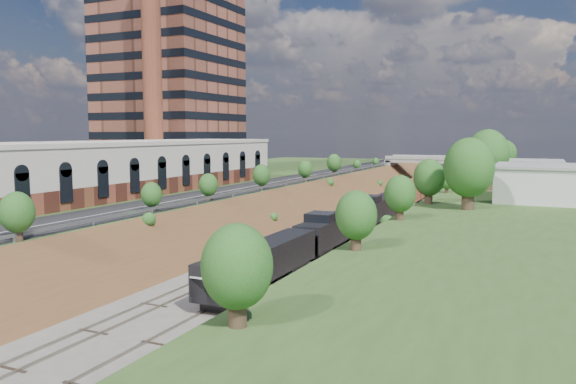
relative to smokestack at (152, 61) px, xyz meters
name	(u,v)px	position (x,y,z in m)	size (l,w,h in m)	color
ground	(52,373)	(36.00, -56.00, -25.00)	(400.00, 400.00, 0.00)	#6B665B
platform_left	(183,194)	(3.00, 4.00, -22.50)	(44.00, 180.00, 5.00)	#375221
embankment_left	(299,215)	(25.00, 4.00, -25.00)	(7.07, 180.00, 7.07)	brown
embankment_right	(439,224)	(47.00, 4.00, -25.00)	(7.07, 180.00, 7.07)	brown
rail_left_track	(349,218)	(33.40, 4.00, -24.91)	(1.58, 180.00, 0.18)	gray
rail_right_track	(382,220)	(38.60, 4.00, -24.91)	(1.58, 180.00, 0.18)	gray
road	(273,183)	(20.50, 4.00, -19.95)	(8.00, 180.00, 0.10)	black
guardrail	(296,181)	(24.60, 3.80, -19.45)	(0.10, 171.00, 0.70)	#99999E
commercial_building	(119,167)	(8.00, -18.00, -16.49)	(14.30, 62.30, 7.00)	brown
highrise_tower	(169,32)	(-8.00, 16.00, 7.88)	(22.00, 22.00, 53.90)	brown
smokestack	(152,61)	(0.00, 0.00, 0.00)	(3.20, 3.20, 40.00)	brown
overpass	(436,166)	(36.00, 66.00, -20.08)	(24.50, 8.30, 7.40)	gray
white_building_near	(536,184)	(59.50, -4.00, -18.00)	(9.00, 12.00, 4.00)	silver
white_building_far	(534,173)	(59.00, 18.00, -18.20)	(8.00, 10.00, 3.60)	silver
tree_right_large	(469,168)	(53.00, -16.00, -15.62)	(5.25, 5.25, 7.61)	#473323
tree_left_crest	(124,197)	(24.20, -36.00, -17.96)	(2.45, 2.45, 3.55)	#473323
freight_train	(420,187)	(38.60, 32.46, -22.48)	(2.90, 148.35, 4.55)	black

